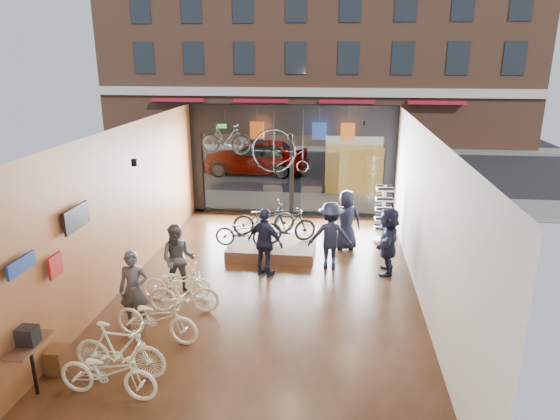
% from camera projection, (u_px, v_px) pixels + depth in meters
% --- Properties ---
extents(ground_plane, '(7.00, 12.00, 0.04)m').
position_uv_depth(ground_plane, '(269.00, 290.00, 11.97)').
color(ground_plane, black).
rests_on(ground_plane, ground).
extents(ceiling, '(7.00, 12.00, 0.04)m').
position_uv_depth(ceiling, '(267.00, 130.00, 10.82)').
color(ceiling, black).
rests_on(ceiling, ground).
extents(wall_left, '(0.04, 12.00, 3.80)m').
position_uv_depth(wall_left, '(121.00, 209.00, 11.78)').
color(wall_left, brown).
rests_on(wall_left, ground).
extents(wall_right, '(0.04, 12.00, 3.80)m').
position_uv_depth(wall_right, '(426.00, 219.00, 11.01)').
color(wall_right, beige).
rests_on(wall_right, ground).
extents(wall_back, '(7.00, 0.04, 3.80)m').
position_uv_depth(wall_back, '(196.00, 374.00, 5.68)').
color(wall_back, beige).
rests_on(wall_back, ground).
extents(storefront, '(7.00, 0.26, 3.80)m').
position_uv_depth(storefront, '(292.00, 161.00, 17.08)').
color(storefront, black).
rests_on(storefront, ground).
extents(exit_sign, '(0.35, 0.06, 0.18)m').
position_uv_depth(exit_sign, '(221.00, 127.00, 16.89)').
color(exit_sign, '#198C26').
rests_on(exit_sign, storefront).
extents(street_road, '(30.00, 18.00, 0.02)m').
position_uv_depth(street_road, '(307.00, 162.00, 26.19)').
color(street_road, black).
rests_on(street_road, ground).
extents(sidewalk_near, '(30.00, 2.40, 0.12)m').
position_uv_depth(sidewalk_near, '(295.00, 202.00, 18.77)').
color(sidewalk_near, slate).
rests_on(sidewalk_near, ground).
extents(sidewalk_far, '(30.00, 2.00, 0.12)m').
position_uv_depth(sidewalk_far, '(311.00, 147.00, 29.96)').
color(sidewalk_far, slate).
rests_on(sidewalk_far, ground).
extents(opposite_building, '(26.00, 5.00, 14.00)m').
position_uv_depth(opposite_building, '(316.00, 27.00, 30.26)').
color(opposite_building, brown).
rests_on(opposite_building, ground).
extents(street_car, '(4.93, 1.98, 1.68)m').
position_uv_depth(street_car, '(256.00, 156.00, 23.33)').
color(street_car, gray).
rests_on(street_car, street_road).
extents(box_truck, '(2.32, 6.95, 2.74)m').
position_uv_depth(box_truck, '(353.00, 151.00, 21.74)').
color(box_truck, silver).
rests_on(box_truck, street_road).
extents(floor_bike_0, '(1.75, 0.73, 0.90)m').
position_uv_depth(floor_bike_0, '(108.00, 372.00, 8.10)').
color(floor_bike_0, '#EEEAC9').
rests_on(floor_bike_0, ground_plane).
extents(floor_bike_1, '(1.72, 0.60, 1.02)m').
position_uv_depth(floor_bike_1, '(120.00, 350.00, 8.60)').
color(floor_bike_1, '#EEEAC9').
rests_on(floor_bike_1, ground_plane).
extents(floor_bike_2, '(1.86, 0.93, 0.93)m').
position_uv_depth(floor_bike_2, '(157.00, 318.00, 9.72)').
color(floor_bike_2, '#EEEAC9').
rests_on(floor_bike_2, ground_plane).
extents(floor_bike_3, '(1.57, 0.61, 0.92)m').
position_uv_depth(floor_bike_3, '(184.00, 293.00, 10.75)').
color(floor_bike_3, '#EEEAC9').
rests_on(floor_bike_3, ground_plane).
extents(floor_bike_4, '(1.61, 0.74, 0.82)m').
position_uv_depth(floor_bike_4, '(177.00, 283.00, 11.38)').
color(floor_bike_4, '#EEEAC9').
rests_on(floor_bike_4, ground_plane).
extents(display_platform, '(2.40, 1.80, 0.30)m').
position_uv_depth(display_platform, '(272.00, 247.00, 14.16)').
color(display_platform, brown).
rests_on(display_platform, ground_plane).
extents(display_bike_left, '(1.58, 0.57, 0.83)m').
position_uv_depth(display_bike_left, '(243.00, 232.00, 13.71)').
color(display_bike_left, black).
rests_on(display_bike_left, display_platform).
extents(display_bike_mid, '(1.69, 1.09, 0.99)m').
position_uv_depth(display_bike_mid, '(288.00, 226.00, 13.96)').
color(display_bike_mid, black).
rests_on(display_bike_mid, display_platform).
extents(display_bike_right, '(1.95, 1.20, 0.97)m').
position_uv_depth(display_bike_right, '(264.00, 218.00, 14.65)').
color(display_bike_right, black).
rests_on(display_bike_right, display_platform).
extents(customer_0, '(0.65, 0.46, 1.66)m').
position_uv_depth(customer_0, '(134.00, 290.00, 10.09)').
color(customer_0, '#3F3F44').
rests_on(customer_0, ground_plane).
extents(customer_1, '(0.86, 0.70, 1.67)m').
position_uv_depth(customer_1, '(178.00, 259.00, 11.59)').
color(customer_1, '#3F3F44').
rests_on(customer_1, ground_plane).
extents(customer_2, '(1.12, 0.86, 1.77)m').
position_uv_depth(customer_2, '(265.00, 243.00, 12.47)').
color(customer_2, '#161C33').
rests_on(customer_2, ground_plane).
extents(customer_3, '(1.17, 0.68, 1.80)m').
position_uv_depth(customer_3, '(330.00, 236.00, 12.91)').
color(customer_3, '#161C33').
rests_on(customer_3, ground_plane).
extents(customer_4, '(0.91, 0.65, 1.75)m').
position_uv_depth(customer_4, '(346.00, 220.00, 14.20)').
color(customer_4, '#161C33').
rests_on(customer_4, ground_plane).
extents(customer_5, '(0.74, 1.68, 1.75)m').
position_uv_depth(customer_5, '(388.00, 241.00, 12.62)').
color(customer_5, '#161C33').
rests_on(customer_5, ground_plane).
extents(sunglasses_rack, '(0.60, 0.53, 1.74)m').
position_uv_depth(sunglasses_rack, '(383.00, 214.00, 14.75)').
color(sunglasses_rack, white).
rests_on(sunglasses_rack, ground_plane).
extents(wall_merch, '(0.40, 2.40, 2.60)m').
position_uv_depth(wall_merch, '(47.00, 301.00, 8.62)').
color(wall_merch, navy).
rests_on(wall_merch, wall_left).
extents(penny_farthing, '(1.70, 0.06, 1.36)m').
position_uv_depth(penny_farthing, '(283.00, 152.00, 15.36)').
color(penny_farthing, black).
rests_on(penny_farthing, ceiling).
extents(hung_bike, '(1.62, 0.61, 0.95)m').
position_uv_depth(hung_bike, '(226.00, 138.00, 15.28)').
color(hung_bike, black).
rests_on(hung_bike, ceiling).
extents(jersey_left, '(0.45, 0.03, 0.55)m').
position_uv_depth(jersey_left, '(257.00, 130.00, 16.10)').
color(jersey_left, '#CC5919').
rests_on(jersey_left, ceiling).
extents(jersey_mid, '(0.45, 0.03, 0.55)m').
position_uv_depth(jersey_mid, '(319.00, 131.00, 15.88)').
color(jersey_mid, '#1E3F99').
rests_on(jersey_mid, ceiling).
extents(jersey_right, '(0.45, 0.03, 0.55)m').
position_uv_depth(jersey_right, '(348.00, 132.00, 15.78)').
color(jersey_right, '#CC5919').
rests_on(jersey_right, ceiling).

